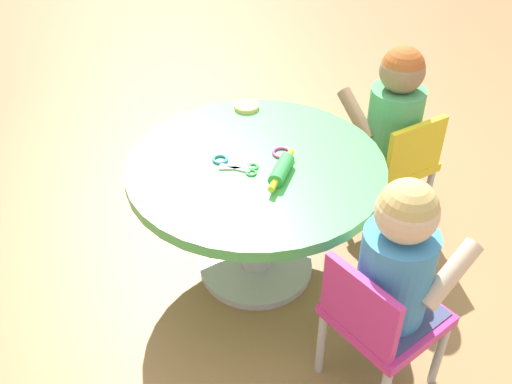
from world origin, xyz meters
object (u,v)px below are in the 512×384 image
at_px(craft_table, 256,190).
at_px(craft_scissors, 244,169).
at_px(rolling_pin, 281,170).
at_px(child_chair_left, 379,319).
at_px(seated_child_right, 395,109).
at_px(seated_child_left, 399,257).
at_px(child_chair_right, 394,162).

distance_m(craft_table, craft_scissors, 0.14).
bearing_deg(rolling_pin, child_chair_left, -141.29).
bearing_deg(seated_child_right, craft_scissors, 128.99).
distance_m(seated_child_left, seated_child_right, 0.83).
relative_size(child_chair_left, seated_child_left, 1.05).
height_order(rolling_pin, craft_scissors, rolling_pin).
bearing_deg(seated_child_right, craft_table, 127.69).
distance_m(child_chair_left, rolling_pin, 0.57).
distance_m(seated_child_left, child_chair_right, 0.83).
xyz_separation_m(seated_child_left, craft_scissors, (0.40, 0.48, -0.02)).
distance_m(seated_child_right, rolling_pin, 0.61).
xyz_separation_m(seated_child_left, seated_child_right, (0.83, -0.05, 0.00)).
distance_m(child_chair_left, craft_scissors, 0.65).
distance_m(craft_table, child_chair_right, 0.64).
relative_size(rolling_pin, craft_scissors, 1.68).
xyz_separation_m(craft_table, child_chair_right, (0.35, -0.52, -0.08)).
bearing_deg(craft_scissors, child_chair_left, -133.42).
bearing_deg(child_chair_right, seated_child_left, 174.49).
bearing_deg(rolling_pin, craft_scissors, 80.29).
xyz_separation_m(seated_child_right, rolling_pin, (-0.45, 0.41, 0.00)).
bearing_deg(child_chair_left, rolling_pin, 38.71).
xyz_separation_m(craft_table, seated_child_right, (0.39, -0.50, 0.14)).
distance_m(craft_table, seated_child_left, 0.65).
bearing_deg(seated_child_left, craft_table, 45.02).
distance_m(seated_child_left, rolling_pin, 0.52).
relative_size(seated_child_left, child_chair_right, 0.95).
bearing_deg(seated_child_right, child_chair_left, 174.59).
xyz_separation_m(seated_child_left, child_chair_right, (0.80, -0.08, -0.23)).
height_order(craft_table, seated_child_right, seated_child_right).
bearing_deg(craft_table, child_chair_right, -55.94).
height_order(craft_table, seated_child_left, seated_child_left).
relative_size(child_chair_left, craft_scissors, 3.93).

